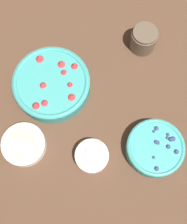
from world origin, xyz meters
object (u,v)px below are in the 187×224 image
Objects in this scene: bowl_bananas at (24,144)px; jar_chocolate at (143,40)px; bowl_strawberries at (52,84)px; bowl_blueberries at (155,148)px; bowl_cream at (92,156)px.

jar_chocolate is (0.45, 0.33, 0.02)m from bowl_bananas.
jar_chocolate is at bearing 36.05° from bowl_bananas.
bowl_bananas is at bearing -119.08° from bowl_strawberries.
jar_chocolate is at bearing 20.98° from bowl_strawberries.
bowl_blueberries is 1.98× the size of jar_chocolate.
bowl_strawberries is at bearing 112.46° from bowl_cream.
bowl_strawberries reaches higher than bowl_blueberries.
bowl_strawberries is 0.36m from jar_chocolate.
bowl_cream is at bearing -67.54° from bowl_strawberries.
jar_chocolate reaches higher than bowl_cream.
bowl_cream is (-0.21, -0.00, -0.01)m from bowl_blueberries.
bowl_bananas is at bearing 163.46° from bowl_cream.
bowl_blueberries is (0.31, -0.26, -0.00)m from bowl_strawberries.
jar_chocolate is (0.02, 0.39, 0.01)m from bowl_blueberries.
bowl_bananas is at bearing 171.43° from bowl_blueberries.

